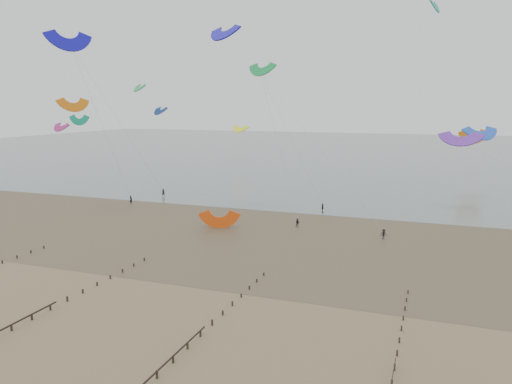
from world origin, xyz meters
TOP-DOWN VIEW (x-y plane):
  - ground at (0.00, 0.00)m, footprint 500.00×500.00m
  - sea_and_shore at (-4.08, 34.40)m, footprint 500.00×665.00m
  - kitesurfer_lead at (-39.74, 46.87)m, footprint 0.69×0.46m
  - kitesurfers at (15.20, 44.80)m, footprint 95.83×22.92m
  - grounded_kite at (-11.92, 33.32)m, footprint 7.41×6.47m
  - kites_airborne at (-10.35, 88.85)m, footprint 218.86×118.36m

SIDE VIEW (x-z plane):
  - ground at x=0.00m, z-range 0.00..0.00m
  - grounded_kite at x=-11.92m, z-range -1.73..1.73m
  - sea_and_shore at x=-4.08m, z-range -0.01..0.02m
  - kitesurfers at x=15.20m, z-range -0.07..1.82m
  - kitesurfer_lead at x=-39.74m, z-range 0.00..1.86m
  - kites_airborne at x=-10.35m, z-range -0.92..41.25m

